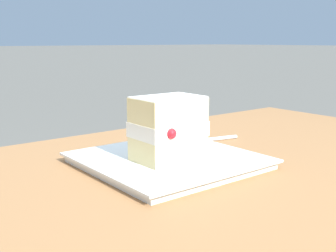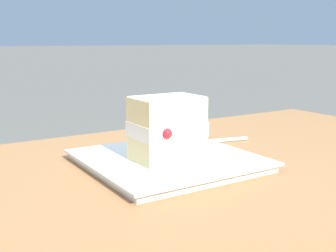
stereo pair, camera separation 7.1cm
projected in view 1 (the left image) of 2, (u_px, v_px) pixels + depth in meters
dessert_plate at (168, 161)px, 0.72m from camera, size 0.27×0.27×0.02m
cake_slice at (168, 128)px, 0.69m from camera, size 0.11×0.09×0.10m
dessert_fork at (197, 141)px, 0.88m from camera, size 0.17×0.05×0.01m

